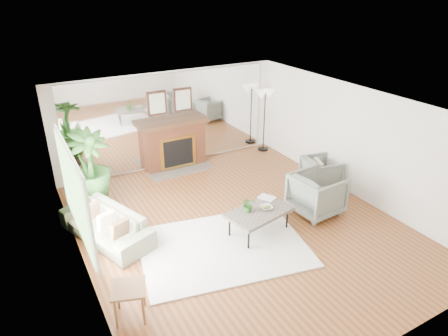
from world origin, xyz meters
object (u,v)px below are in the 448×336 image
fireplace (175,144)px  side_table (129,292)px  sofa (106,225)px  armchair_back (321,172)px  coffee_table (259,212)px  potted_ficus (90,169)px  armchair_front (317,194)px  floor_lamp (265,99)px

fireplace → side_table: bearing=-120.2°
sofa → armchair_back: size_ratio=2.51×
coffee_table → potted_ficus: potted_ficus is taller
fireplace → coffee_table: fireplace is taller
sofa → armchair_back: bearing=65.8°
coffee_table → armchair_front: bearing=2.5°
sofa → floor_lamp: bearing=93.2°
sofa → armchair_back: armchair_back is taller
potted_ficus → floor_lamp: potted_ficus is taller
coffee_table → sofa: size_ratio=0.68×
fireplace → sofa: bearing=-135.7°
sofa → potted_ficus: bearing=156.9°
fireplace → armchair_front: size_ratio=2.10×
coffee_table → potted_ficus: size_ratio=0.77×
armchair_back → side_table: 5.55m
fireplace → side_table: 5.28m
fireplace → armchair_front: fireplace is taller
side_table → floor_lamp: floor_lamp is taller
coffee_table → potted_ficus: 3.63m
armchair_front → floor_lamp: floor_lamp is taller
fireplace → armchair_back: fireplace is taller
sofa → fireplace: bearing=114.1°
armchair_back → coffee_table: bearing=123.1°
sofa → potted_ficus: (0.06, 1.22, 0.66)m
potted_ficus → floor_lamp: bearing=11.3°
side_table → sofa: bearing=84.7°
potted_ficus → floor_lamp: (5.09, 1.01, 0.56)m
armchair_back → armchair_front: bearing=145.8°
fireplace → side_table: size_ratio=3.34×
sofa → armchair_back: 5.06m
fireplace → potted_ficus: fireplace is taller
potted_ficus → fireplace: bearing=26.2°
coffee_table → floor_lamp: size_ratio=0.78×
sofa → floor_lamp: size_ratio=1.15×
fireplace → floor_lamp: fireplace is taller
coffee_table → side_table: size_ratio=2.26×
side_table → armchair_back: bearing=19.0°
sofa → potted_ficus: potted_ficus is taller
floor_lamp → side_table: bearing=-140.6°
armchair_front → side_table: 4.46m
potted_ficus → armchair_back: bearing=-17.5°
floor_lamp → fireplace: bearing=176.6°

